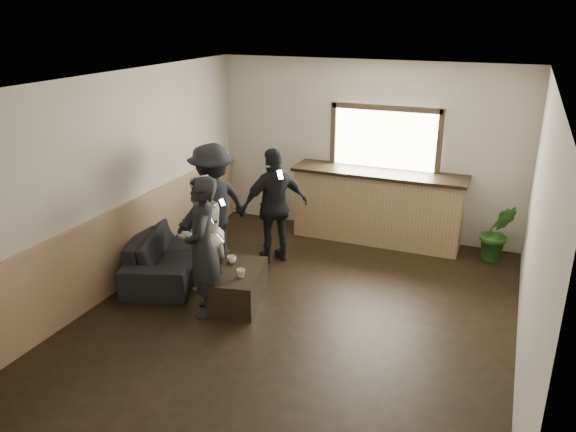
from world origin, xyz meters
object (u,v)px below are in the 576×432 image
at_px(sofa, 171,248).
at_px(cup_b, 241,273).
at_px(person_b, 202,232).
at_px(person_d, 275,206).
at_px(bar_counter, 378,202).
at_px(coffee_table, 239,286).
at_px(person_a, 203,247).
at_px(person_c, 213,205).
at_px(potted_plant, 497,233).
at_px(cup_a, 231,259).

relative_size(sofa, cup_b, 19.92).
relative_size(sofa, person_b, 1.40).
relative_size(person_b, person_d, 0.91).
distance_m(bar_counter, coffee_table, 2.93).
bearing_deg(person_a, cup_b, 99.65).
distance_m(coffee_table, person_a, 0.80).
height_order(sofa, person_c, person_c).
distance_m(cup_b, potted_plant, 3.91).
distance_m(cup_a, person_a, 0.69).
bearing_deg(person_d, sofa, -10.28).
bearing_deg(cup_b, person_d, 97.32).
bearing_deg(person_d, person_b, 19.40).
relative_size(bar_counter, person_d, 1.59).
xyz_separation_m(sofa, potted_plant, (4.27, 2.07, 0.13)).
bearing_deg(person_c, potted_plant, 137.03).
bearing_deg(person_a, potted_plant, 107.56).
bearing_deg(potted_plant, cup_b, -136.23).
bearing_deg(person_a, cup_a, 147.96).
distance_m(sofa, cup_a, 1.21).
distance_m(bar_counter, person_d, 1.80).
distance_m(cup_a, person_d, 1.23).
xyz_separation_m(coffee_table, potted_plant, (2.93, 2.57, 0.23)).
height_order(coffee_table, person_b, person_b).
relative_size(potted_plant, person_b, 0.57).
relative_size(cup_a, cup_b, 1.10).
relative_size(coffee_table, person_a, 0.56).
relative_size(cup_b, person_c, 0.06).
height_order(potted_plant, person_b, person_b).
xyz_separation_m(cup_b, person_c, (-0.97, 1.06, 0.41)).
bearing_deg(bar_counter, cup_b, -109.58).
distance_m(potted_plant, person_b, 4.29).
height_order(cup_b, person_d, person_d).
bearing_deg(person_b, coffee_table, 83.99).
distance_m(bar_counter, cup_a, 2.82).
bearing_deg(person_a, person_d, 148.94).
bearing_deg(person_b, sofa, -98.75).
bearing_deg(sofa, bar_counter, -68.16).
bearing_deg(bar_counter, cup_a, -117.46).
relative_size(person_a, person_b, 1.13).
relative_size(cup_a, person_c, 0.07).
distance_m(bar_counter, person_c, 2.65).
bearing_deg(cup_b, bar_counter, 70.42).
height_order(cup_b, person_c, person_c).
relative_size(cup_b, person_d, 0.06).
bearing_deg(person_c, coffee_table, 66.82).
distance_m(bar_counter, cup_b, 2.99).
distance_m(potted_plant, person_a, 4.37).
distance_m(sofa, cup_b, 1.59).
distance_m(person_c, person_d, 0.89).
relative_size(person_a, person_c, 0.97).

